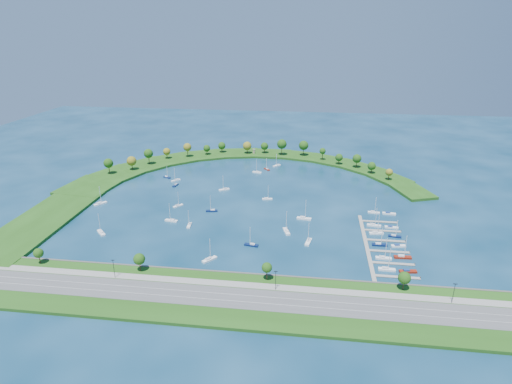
# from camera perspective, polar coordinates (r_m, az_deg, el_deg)

# --- Properties ---
(ground) EXTENTS (700.00, 700.00, 0.00)m
(ground) POSITION_cam_1_polar(r_m,az_deg,el_deg) (314.02, -1.02, -0.96)
(ground) COLOR #072A42
(ground) RESTS_ON ground
(south_shoreline) EXTENTS (420.00, 43.10, 11.60)m
(south_shoreline) POSITION_cam_1_polar(r_m,az_deg,el_deg) (206.85, -6.14, -13.53)
(south_shoreline) COLOR #1F4813
(south_shoreline) RESTS_ON ground
(breakwater) EXTENTS (286.74, 247.64, 2.00)m
(breakwater) POSITION_cam_1_polar(r_m,az_deg,el_deg) (367.33, -7.08, 2.38)
(breakwater) COLOR #1F4813
(breakwater) RESTS_ON ground
(breakwater_trees) EXTENTS (237.84, 87.73, 15.52)m
(breakwater_trees) POSITION_cam_1_polar(r_m,az_deg,el_deg) (396.02, -1.55, 5.36)
(breakwater_trees) COLOR #382314
(breakwater_trees) RESTS_ON breakwater
(harbor_tower) EXTENTS (2.60, 2.60, 4.43)m
(harbor_tower) POSITION_cam_1_polar(r_m,az_deg,el_deg) (420.61, -0.26, 5.44)
(harbor_tower) COLOR gray
(harbor_tower) RESTS_ON breakwater
(dock_system) EXTENTS (24.28, 82.00, 1.60)m
(dock_system) POSITION_cam_1_polar(r_m,az_deg,el_deg) (258.94, 16.04, -6.83)
(dock_system) COLOR gray
(dock_system) RESTS_ON ground
(moored_boat_0) EXTENTS (8.05, 8.30, 13.28)m
(moored_boat_0) POSITION_cam_1_polar(r_m,az_deg,el_deg) (279.11, -19.88, -5.06)
(moored_boat_0) COLOR white
(moored_boat_0) RESTS_ON ground
(moored_boat_1) EXTENTS (7.67, 3.30, 10.91)m
(moored_boat_1) POSITION_cam_1_polar(r_m,az_deg,el_deg) (313.14, 1.50, -0.86)
(moored_boat_1) COLOR white
(moored_boat_1) RESTS_ON ground
(moored_boat_2) EXTENTS (6.30, 7.19, 11.03)m
(moored_boat_2) POSITION_cam_1_polar(r_m,az_deg,el_deg) (305.94, -10.33, -1.76)
(moored_boat_2) COLOR white
(moored_boat_2) RESTS_ON ground
(moored_boat_3) EXTENTS (3.24, 7.62, 10.85)m
(moored_boat_3) POSITION_cam_1_polar(r_m,az_deg,el_deg) (345.99, -10.64, 0.95)
(moored_boat_3) COLOR #0B1A46
(moored_boat_3) RESTS_ON ground
(moored_boat_4) EXTENTS (2.80, 7.71, 11.09)m
(moored_boat_4) POSITION_cam_1_polar(r_m,az_deg,el_deg) (275.52, -8.86, -4.33)
(moored_boat_4) COLOR white
(moored_boat_4) RESTS_ON ground
(moored_boat_5) EXTENTS (8.05, 3.55, 11.45)m
(moored_boat_5) POSITION_cam_1_polar(r_m,az_deg,el_deg) (294.68, -5.90, -2.43)
(moored_boat_5) COLOR #0B1A46
(moored_boat_5) RESTS_ON ground
(moored_boat_6) EXTENTS (5.23, 9.72, 13.76)m
(moored_boat_6) POSITION_cam_1_polar(r_m,az_deg,el_deg) (264.96, 4.07, -5.18)
(moored_boat_6) COLOR white
(moored_boat_6) RESTS_ON ground
(moored_boat_7) EXTENTS (8.51, 4.17, 12.06)m
(moored_boat_7) POSITION_cam_1_polar(r_m,az_deg,el_deg) (370.31, 0.16, 2.69)
(moored_boat_7) COLOR white
(moored_boat_7) RESTS_ON ground
(moored_boat_8) EXTENTS (7.14, 4.70, 10.24)m
(moored_boat_8) POSITION_cam_1_polar(r_m,az_deg,el_deg) (365.68, -11.74, 1.98)
(moored_boat_8) COLOR #0B1A46
(moored_boat_8) RESTS_ON ground
(moored_boat_9) EXTENTS (9.78, 3.92, 13.97)m
(moored_boat_9) POSITION_cam_1_polar(r_m,az_deg,el_deg) (283.19, 6.38, -3.45)
(moored_boat_9) COLOR white
(moored_boat_9) RESTS_ON ground
(moored_boat_10) EXTENTS (8.38, 3.60, 11.93)m
(moored_boat_10) POSITION_cam_1_polar(r_m,az_deg,el_deg) (248.86, -0.62, -6.98)
(moored_boat_10) COLOR #0B1A46
(moored_boat_10) RESTS_ON ground
(moored_boat_11) EXTENTS (6.91, 7.25, 11.52)m
(moored_boat_11) POSITION_cam_1_polar(r_m,az_deg,el_deg) (356.82, -10.61, 1.59)
(moored_boat_11) COLOR white
(moored_boat_11) RESTS_ON ground
(moored_boat_12) EXTENTS (7.48, 8.34, 12.91)m
(moored_boat_12) POSITION_cam_1_polar(r_m,az_deg,el_deg) (235.71, -6.21, -8.84)
(moored_boat_12) COLOR white
(moored_boat_12) RESTS_ON ground
(moored_boat_13) EXTENTS (8.69, 3.63, 12.39)m
(moored_boat_13) POSITION_cam_1_polar(r_m,az_deg,el_deg) (283.85, -11.17, -3.69)
(moored_boat_13) COLOR white
(moored_boat_13) RESTS_ON ground
(moored_boat_14) EXTENTS (7.09, 7.51, 11.87)m
(moored_boat_14) POSITION_cam_1_polar(r_m,az_deg,el_deg) (388.85, 2.79, 3.57)
(moored_boat_14) COLOR white
(moored_boat_14) RESTS_ON ground
(moored_boat_15) EXTENTS (6.03, 6.53, 10.22)m
(moored_boat_15) POSITION_cam_1_polar(r_m,az_deg,el_deg) (378.55, 1.45, 3.09)
(moored_boat_15) COLOR maroon
(moored_boat_15) RESTS_ON ground
(moored_boat_16) EXTENTS (7.55, 8.89, 13.49)m
(moored_boat_16) POSITION_cam_1_polar(r_m,az_deg,el_deg) (324.02, -19.99, -1.41)
(moored_boat_16) COLOR white
(moored_boat_16) RESTS_ON ground
(moored_boat_17) EXTENTS (4.25, 9.37, 13.31)m
(moored_boat_17) POSITION_cam_1_polar(r_m,az_deg,el_deg) (253.99, 6.98, -6.52)
(moored_boat_17) COLOR white
(moored_boat_17) RESTS_ON ground
(moored_boat_18) EXTENTS (8.19, 6.46, 12.16)m
(moored_boat_18) POSITION_cam_1_polar(r_m,az_deg,el_deg) (331.84, -4.25, 0.39)
(moored_boat_18) COLOR white
(moored_boat_18) RESTS_ON ground
(docked_boat_0) EXTENTS (8.79, 2.68, 12.82)m
(docked_boat_0) POSITION_cam_1_polar(r_m,az_deg,el_deg) (235.67, 16.97, -9.73)
(docked_boat_0) COLOR white
(docked_boat_0) RESTS_ON ground
(docked_boat_1) EXTENTS (9.22, 3.77, 1.83)m
(docked_boat_1) POSITION_cam_1_polar(r_m,az_deg,el_deg) (237.33, 19.51, -9.90)
(docked_boat_1) COLOR maroon
(docked_boat_1) RESTS_ON ground
(docked_boat_2) EXTENTS (8.60, 2.69, 12.52)m
(docked_boat_2) POSITION_cam_1_polar(r_m,az_deg,el_deg) (245.71, 16.57, -8.34)
(docked_boat_2) COLOR white
(docked_boat_2) RESTS_ON ground
(docked_boat_3) EXTENTS (9.43, 2.99, 13.72)m
(docked_boat_3) POSITION_cam_1_polar(r_m,az_deg,el_deg) (249.66, 18.89, -8.13)
(docked_boat_3) COLOR maroon
(docked_boat_3) RESTS_ON ground
(docked_boat_4) EXTENTS (8.65, 2.53, 12.67)m
(docked_boat_4) POSITION_cam_1_polar(r_m,az_deg,el_deg) (259.09, 16.09, -6.68)
(docked_boat_4) COLOR #0B1A46
(docked_boat_4) RESTS_ON ground
(docked_boat_5) EXTENTS (8.59, 3.65, 1.70)m
(docked_boat_5) POSITION_cam_1_polar(r_m,az_deg,el_deg) (261.09, 18.37, -6.80)
(docked_boat_5) COLOR white
(docked_boat_5) RESTS_ON ground
(docked_boat_6) EXTENTS (8.87, 3.62, 12.66)m
(docked_boat_6) POSITION_cam_1_polar(r_m,az_deg,el_deg) (272.31, 15.68, -5.22)
(docked_boat_6) COLOR white
(docked_boat_6) RESTS_ON ground
(docked_boat_7) EXTENTS (7.85, 3.24, 11.19)m
(docked_boat_7) POSITION_cam_1_polar(r_m,az_deg,el_deg) (271.75, 17.95, -5.55)
(docked_boat_7) COLOR #0B1A46
(docked_boat_7) RESTS_ON ground
(docked_boat_8) EXTENTS (8.95, 3.64, 12.77)m
(docked_boat_8) POSITION_cam_1_polar(r_m,az_deg,el_deg) (282.11, 15.40, -4.23)
(docked_boat_8) COLOR white
(docked_boat_8) RESTS_ON ground
(docked_boat_9) EXTENTS (8.43, 3.14, 1.68)m
(docked_boat_9) POSITION_cam_1_polar(r_m,az_deg,el_deg) (282.79, 17.53, -4.48)
(docked_boat_9) COLOR white
(docked_boat_9) RESTS_ON ground
(docked_boat_10) EXTENTS (7.97, 2.91, 11.46)m
(docked_boat_10) POSITION_cam_1_polar(r_m,az_deg,el_deg) (301.30, 15.37, -2.57)
(docked_boat_10) COLOR white
(docked_boat_10) RESTS_ON ground
(docked_boat_11) EXTENTS (8.92, 3.35, 1.78)m
(docked_boat_11) POSITION_cam_1_polar(r_m,az_deg,el_deg) (302.45, 17.25, -2.74)
(docked_boat_11) COLOR white
(docked_boat_11) RESTS_ON ground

